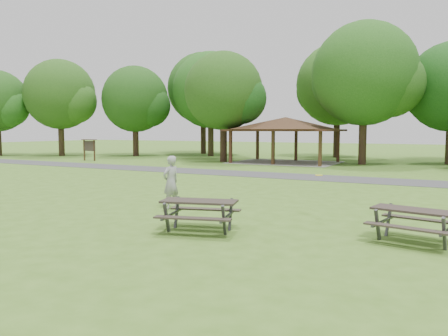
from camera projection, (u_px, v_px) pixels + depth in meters
ground at (133, 219)px, 13.22m from camera, size 160.00×160.00×0.00m
asphalt_path at (290, 176)px, 25.50m from camera, size 120.00×3.20×0.02m
pavilion at (286, 126)px, 35.89m from camera, size 8.60×7.01×3.76m
notice_board at (89, 146)px, 38.33m from camera, size 1.60×0.30×1.88m
tree_row_a at (61, 97)px, 45.17m from camera, size 7.56×7.20×9.97m
tree_row_b at (136, 101)px, 44.99m from camera, size 7.14×6.80×9.28m
tree_row_c at (212, 92)px, 44.67m from camera, size 8.19×7.80×10.67m
tree_row_d at (224, 93)px, 36.68m from camera, size 6.93×6.60×9.27m
tree_row_e at (366, 77)px, 33.59m from camera, size 8.40×8.00×11.02m
tree_deep_a at (204, 91)px, 49.11m from camera, size 8.40×8.00×11.38m
tree_deep_b at (339, 87)px, 42.49m from camera, size 8.40×8.00×11.13m
picnic_table_middle at (199, 208)px, 11.62m from camera, size 2.36×2.09×0.87m
picnic_table_far at (415, 217)px, 10.45m from camera, size 2.18×1.88×0.84m
frisbee_in_flight at (319, 175)px, 13.47m from camera, size 0.30×0.30×0.02m
frisbee_thrower at (171, 182)px, 14.95m from camera, size 0.57×0.74×1.83m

